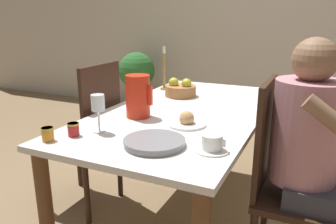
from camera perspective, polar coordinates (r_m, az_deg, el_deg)
name	(u,v)px	position (r m, az deg, el deg)	size (l,w,h in m)	color
ground_plane	(184,214)	(2.29, 2.85, -17.39)	(20.00, 20.00, 0.00)	#7F6647
wall_back	(262,15)	(4.23, 16.01, 16.01)	(10.00, 0.06, 2.60)	beige
dining_table	(186,125)	(2.01, 3.09, -2.26)	(0.89, 1.71, 0.73)	silver
chair_person_side	(286,181)	(1.68, 19.86, -11.19)	(0.42, 0.42, 0.99)	#331E14
chair_opposite	(89,135)	(2.22, -13.60, -3.96)	(0.42, 0.42, 0.99)	#331E14
person_seated	(312,148)	(1.60, 23.85, -5.74)	(0.39, 0.41, 1.19)	#33333D
red_pitcher	(138,96)	(1.81, -5.26, 2.78)	(0.16, 0.13, 0.24)	red
wine_glass_water	(98,105)	(1.58, -12.10, 1.26)	(0.06, 0.06, 0.19)	white
teacup_near_person	(212,144)	(1.37, 7.67, -5.53)	(0.15, 0.15, 0.07)	white
serving_tray	(154,142)	(1.42, -2.39, -5.30)	(0.27, 0.27, 0.03)	gray
bread_plate	(187,121)	(1.68, 3.28, -1.63)	(0.20, 0.20, 0.08)	white
jam_jar_amber	(73,129)	(1.59, -16.15, -2.83)	(0.06, 0.06, 0.06)	#A81E1E
jam_jar_red	(48,134)	(1.56, -20.22, -3.53)	(0.06, 0.06, 0.06)	#C67A1E
fruit_bowl	(180,90)	(2.31, 2.17, 3.91)	(0.22, 0.22, 0.13)	#9E6B3D
candlestick_tall	(164,73)	(2.51, -0.68, 6.78)	(0.06, 0.06, 0.33)	olive
potted_plant	(137,75)	(4.42, -5.48, 6.37)	(0.49, 0.49, 0.83)	beige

